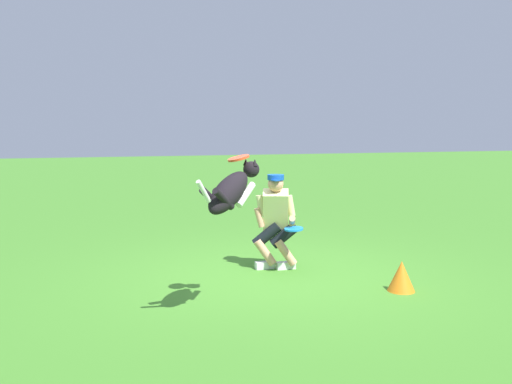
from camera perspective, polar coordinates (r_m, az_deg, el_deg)
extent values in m
plane|color=#408028|center=(7.38, 1.95, -8.54)|extent=(60.00, 60.00, 0.00)
cube|color=silver|center=(7.78, 0.93, -7.38)|extent=(0.26, 0.10, 0.10)
cylinder|color=tan|center=(7.68, 0.92, -6.09)|extent=(0.33, 0.21, 0.37)
cylinder|color=black|center=(7.70, 1.09, -4.36)|extent=(0.43, 0.28, 0.37)
cube|color=silver|center=(7.77, 3.01, -7.39)|extent=(0.26, 0.10, 0.10)
cylinder|color=tan|center=(7.68, 3.02, -6.11)|extent=(0.33, 0.21, 0.37)
cylinder|color=black|center=(7.69, 2.87, -4.37)|extent=(0.43, 0.28, 0.37)
cube|color=beige|center=(7.66, 1.99, -1.79)|extent=(0.46, 0.50, 0.58)
cylinder|color=beige|center=(7.64, 0.49, -1.36)|extent=(0.16, 0.13, 0.29)
cylinder|color=beige|center=(7.64, 3.49, -1.38)|extent=(0.16, 0.13, 0.29)
cylinder|color=tan|center=(7.47, 3.66, -2.96)|extent=(0.17, 0.30, 0.19)
cylinder|color=tan|center=(7.63, 0.33, -2.59)|extent=(0.16, 0.12, 0.27)
sphere|color=tan|center=(7.52, 1.99, 0.81)|extent=(0.21, 0.21, 0.21)
cylinder|color=#1348AB|center=(7.51, 2.00, 1.49)|extent=(0.22, 0.22, 0.07)
cylinder|color=#1348AB|center=(7.41, 1.98, 1.19)|extent=(0.12, 0.12, 0.02)
ellipsoid|color=black|center=(5.55, -2.79, -0.04)|extent=(0.69, 0.65, 0.54)
ellipsoid|color=white|center=(5.71, -1.78, -0.11)|extent=(0.13, 0.18, 0.15)
sphere|color=black|center=(5.89, -0.48, 2.29)|extent=(0.17, 0.17, 0.17)
cone|color=black|center=(5.97, -0.02, 2.16)|extent=(0.13, 0.13, 0.09)
cone|color=black|center=(5.84, -0.12, 2.99)|extent=(0.06, 0.06, 0.07)
cone|color=black|center=(5.90, -1.04, 3.03)|extent=(0.06, 0.06, 0.07)
cylinder|color=white|center=(5.68, -1.04, -0.27)|extent=(0.27, 0.25, 0.24)
cylinder|color=white|center=(5.76, -2.32, -0.17)|extent=(0.27, 0.25, 0.24)
cylinder|color=black|center=(5.35, -3.28, -0.70)|extent=(0.27, 0.25, 0.24)
cylinder|color=black|center=(5.44, -4.61, -0.59)|extent=(0.27, 0.25, 0.24)
cylinder|color=white|center=(5.22, -5.29, 0.06)|extent=(0.18, 0.17, 0.23)
cylinder|color=#E84823|center=(5.82, -1.77, 3.43)|extent=(0.31, 0.31, 0.09)
cylinder|color=#1B80E2|center=(7.36, 3.82, -3.73)|extent=(0.29, 0.29, 0.05)
cone|color=orange|center=(6.95, 14.43, -8.20)|extent=(0.32, 0.32, 0.36)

